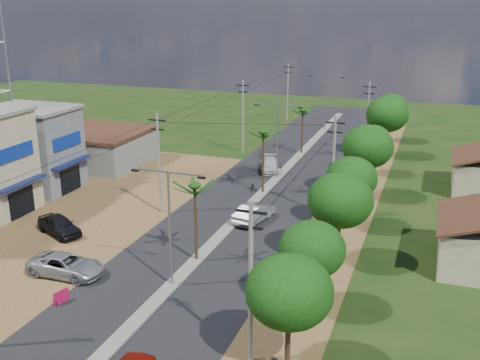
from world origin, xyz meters
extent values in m
plane|color=black|center=(0.00, 0.00, 0.00)|extent=(160.00, 160.00, 0.00)
cube|color=black|center=(0.00, 15.00, 0.02)|extent=(12.00, 110.00, 0.04)
cube|color=#605E56|center=(0.00, 18.00, 0.09)|extent=(1.00, 90.00, 0.18)
cube|color=brown|center=(-15.00, 8.00, 0.02)|extent=(18.00, 46.00, 0.04)
cube|color=brown|center=(8.50, 15.00, 0.01)|extent=(5.00, 90.00, 0.03)
cube|color=#111949|center=(-17.60, 7.00, 3.10)|extent=(0.80, 5.40, 0.15)
cube|color=black|center=(-17.95, 7.00, 1.30)|extent=(0.10, 3.00, 2.40)
cube|color=navy|center=(-17.92, 7.00, 5.85)|extent=(0.12, 4.20, 1.20)
cube|color=#52555A|center=(-22.00, 14.00, 4.00)|extent=(8.00, 6.00, 8.00)
cube|color=#605E56|center=(-22.00, 14.00, 8.15)|extent=(8.40, 6.40, 0.30)
cube|color=#111949|center=(-17.60, 14.00, 3.10)|extent=(0.80, 5.40, 0.15)
cube|color=black|center=(-17.95, 14.00, 1.30)|extent=(0.10, 3.00, 2.40)
cube|color=navy|center=(-17.92, 14.00, 5.20)|extent=(0.12, 4.20, 1.20)
cube|color=#605E56|center=(-21.00, 24.00, 1.80)|extent=(10.00, 10.00, 3.60)
cube|color=black|center=(-21.00, 24.00, 3.80)|extent=(10.40, 10.40, 0.30)
cylinder|color=black|center=(9.50, -6.00, 2.10)|extent=(0.28, 0.28, 4.20)
ellipsoid|color=black|center=(9.50, -6.00, 4.50)|extent=(4.40, 4.40, 3.74)
cylinder|color=black|center=(9.30, 0.00, 1.92)|extent=(0.28, 0.28, 3.85)
ellipsoid|color=black|center=(9.30, 0.00, 4.12)|extent=(4.00, 4.00, 3.40)
cylinder|color=black|center=(9.70, 7.00, 2.27)|extent=(0.28, 0.28, 4.55)
ellipsoid|color=black|center=(9.70, 7.00, 4.88)|extent=(4.60, 4.60, 3.91)
cylinder|color=black|center=(9.40, 14.00, 2.03)|extent=(0.28, 0.28, 4.06)
ellipsoid|color=black|center=(9.40, 14.00, 4.35)|extent=(4.20, 4.20, 3.57)
cylinder|color=black|center=(9.60, 22.00, 2.38)|extent=(0.28, 0.28, 4.76)
ellipsoid|color=black|center=(9.60, 22.00, 5.10)|extent=(4.80, 4.80, 4.08)
cylinder|color=black|center=(9.20, 30.00, 1.82)|extent=(0.28, 0.28, 3.64)
ellipsoid|color=black|center=(9.20, 30.00, 3.90)|extent=(3.80, 3.80, 3.23)
cylinder|color=black|center=(9.80, 38.00, 2.45)|extent=(0.28, 0.28, 4.90)
ellipsoid|color=black|center=(9.80, 38.00, 5.25)|extent=(5.00, 5.00, 4.25)
cylinder|color=black|center=(9.50, 46.00, 2.17)|extent=(0.28, 0.28, 4.34)
ellipsoid|color=black|center=(9.50, 46.00, 4.65)|extent=(4.40, 4.40, 3.74)
cylinder|color=black|center=(0.00, 4.00, 2.90)|extent=(0.22, 0.22, 5.80)
cylinder|color=black|center=(0.00, 20.00, 3.10)|extent=(0.22, 0.22, 6.20)
cylinder|color=black|center=(0.00, 36.00, 2.75)|extent=(0.22, 0.22, 5.50)
cylinder|color=gray|center=(0.00, 0.00, 4.00)|extent=(0.16, 0.16, 8.00)
cube|color=gray|center=(1.20, 0.00, 7.90)|extent=(2.40, 0.08, 0.08)
cube|color=gray|center=(-1.20, 0.00, 7.90)|extent=(2.40, 0.08, 0.08)
cube|color=black|center=(2.30, 0.00, 7.80)|extent=(0.50, 0.18, 0.12)
cube|color=black|center=(-2.30, 0.00, 7.80)|extent=(0.50, 0.18, 0.12)
cylinder|color=gray|center=(0.00, 25.00, 4.00)|extent=(0.16, 0.16, 8.00)
cube|color=gray|center=(1.20, 25.00, 7.90)|extent=(2.40, 0.08, 0.08)
cube|color=gray|center=(-1.20, 25.00, 7.90)|extent=(2.40, 0.08, 0.08)
cube|color=black|center=(2.30, 25.00, 7.80)|extent=(0.50, 0.18, 0.12)
cube|color=black|center=(-2.30, 25.00, 7.80)|extent=(0.50, 0.18, 0.12)
cylinder|color=gray|center=(0.00, 50.00, 4.00)|extent=(0.16, 0.16, 8.00)
cube|color=gray|center=(1.20, 50.00, 7.90)|extent=(2.40, 0.08, 0.08)
cube|color=gray|center=(-1.20, 50.00, 7.90)|extent=(2.40, 0.08, 0.08)
cube|color=black|center=(2.30, 50.00, 7.80)|extent=(0.50, 0.18, 0.12)
cube|color=black|center=(-2.30, 50.00, 7.80)|extent=(0.50, 0.18, 0.12)
cylinder|color=#605E56|center=(-7.00, 12.00, 4.50)|extent=(0.24, 0.24, 9.00)
cube|color=black|center=(-7.00, 12.00, 8.40)|extent=(1.60, 0.12, 0.12)
cube|color=black|center=(-7.00, 12.00, 7.60)|extent=(1.20, 0.12, 0.12)
cylinder|color=#605E56|center=(-7.00, 34.00, 4.50)|extent=(0.24, 0.24, 9.00)
cube|color=black|center=(-7.00, 34.00, 8.40)|extent=(1.60, 0.12, 0.12)
cube|color=black|center=(-7.00, 34.00, 7.60)|extent=(1.20, 0.12, 0.12)
cylinder|color=#605E56|center=(-7.00, 55.00, 4.50)|extent=(0.24, 0.24, 9.00)
cube|color=black|center=(-7.00, 55.00, 8.40)|extent=(1.60, 0.12, 0.12)
cube|color=black|center=(-7.00, 55.00, 7.60)|extent=(1.20, 0.12, 0.12)
cylinder|color=#605E56|center=(7.50, -6.00, 4.50)|extent=(0.24, 0.24, 9.00)
cube|color=black|center=(7.50, -6.00, 8.40)|extent=(1.60, 0.12, 0.12)
cube|color=black|center=(7.50, -6.00, 7.60)|extent=(1.20, 0.12, 0.12)
cylinder|color=#605E56|center=(7.50, 16.00, 4.50)|extent=(0.24, 0.24, 9.00)
cube|color=black|center=(7.50, 16.00, 8.40)|extent=(1.60, 0.12, 0.12)
cube|color=black|center=(7.50, 16.00, 7.60)|extent=(1.20, 0.12, 0.12)
cylinder|color=#605E56|center=(7.50, 38.00, 4.50)|extent=(0.24, 0.24, 9.00)
cube|color=black|center=(7.50, 38.00, 8.40)|extent=(1.60, 0.12, 0.12)
cube|color=black|center=(7.50, 38.00, 7.60)|extent=(1.20, 0.12, 0.12)
imported|color=gray|center=(1.50, 12.72, 0.79)|extent=(2.63, 5.04, 1.58)
imported|color=#A9A9A5|center=(-1.50, 27.46, 0.71)|extent=(3.45, 5.25, 1.41)
imported|color=gray|center=(-7.50, -1.07, 0.74)|extent=(5.40, 2.56, 1.49)
imported|color=black|center=(-12.41, 4.73, 0.79)|extent=(4.97, 3.61, 1.57)
imported|color=black|center=(-1.20, 20.41, 0.44)|extent=(0.97, 1.76, 0.88)
imported|color=black|center=(-4.28, 32.59, 0.45)|extent=(0.83, 1.54, 0.89)
cube|color=maroon|center=(-5.50, -4.35, 0.46)|extent=(0.36, 1.09, 0.92)
cylinder|color=black|center=(-5.50, -4.86, 0.23)|extent=(0.04, 0.04, 0.46)
cylinder|color=black|center=(-5.50, -3.85, 0.23)|extent=(0.04, 0.04, 0.46)
camera|label=1|loc=(15.48, -29.88, 18.04)|focal=42.00mm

